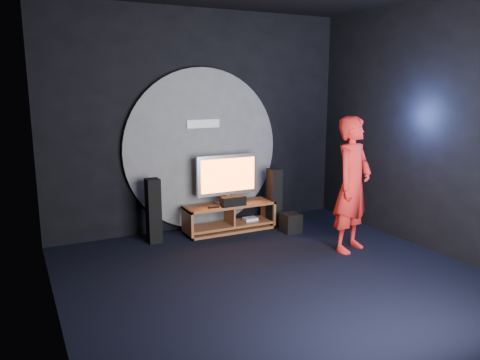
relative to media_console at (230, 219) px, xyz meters
name	(u,v)px	position (x,y,z in m)	size (l,w,h in m)	color
floor	(279,280)	(-0.30, -2.05, -0.19)	(5.00, 5.00, 0.00)	black
back_wall	(201,121)	(-0.30, 0.45, 1.56)	(5.00, 0.04, 3.50)	black
front_wall	(476,172)	(-0.30, -4.55, 1.56)	(5.00, 0.04, 3.50)	black
left_wall	(46,149)	(-2.80, -2.05, 1.56)	(0.04, 5.00, 3.50)	black
right_wall	(437,128)	(2.20, -2.05, 1.56)	(0.04, 5.00, 3.50)	black
wall_disc_panel	(202,149)	(-0.30, 0.39, 1.11)	(2.60, 0.11, 2.60)	#515156
media_console	(230,219)	(0.00, 0.00, 0.00)	(1.48, 0.45, 0.45)	brown
tv	(228,177)	(-0.01, 0.07, 0.69)	(1.05, 0.22, 0.79)	#B9BAC1
center_speaker	(233,201)	(-0.01, -0.14, 0.33)	(0.40, 0.15, 0.15)	black
remote	(214,207)	(-0.34, -0.12, 0.27)	(0.18, 0.05, 0.02)	black
tower_speaker_left	(154,211)	(-1.26, -0.01, 0.29)	(0.19, 0.22, 0.97)	black
tower_speaker_right	(274,198)	(0.77, -0.09, 0.29)	(0.19, 0.22, 0.97)	black
subwoofer	(291,223)	(0.84, -0.51, -0.04)	(0.28, 0.28, 0.31)	black
player	(353,185)	(1.16, -1.58, 0.76)	(0.70, 0.46, 1.91)	red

